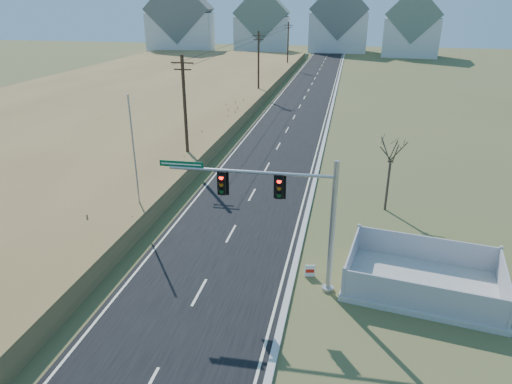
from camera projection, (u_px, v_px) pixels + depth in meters
name	position (u px, v px, depth m)	size (l,w,h in m)	color
ground	(212.00, 271.00, 23.36)	(260.00, 260.00, 0.00)	#535A2B
road	(307.00, 93.00, 68.52)	(8.00, 180.00, 0.06)	black
curb	(335.00, 93.00, 67.73)	(0.30, 180.00, 0.18)	#B2AFA8
reed_marsh	(129.00, 95.00, 63.67)	(38.00, 110.00, 1.30)	#A27F49
utility_pole_near	(185.00, 111.00, 36.30)	(1.80, 0.26, 9.00)	#422D1E
utility_pole_mid	(258.00, 64.00, 63.40)	(1.80, 0.26, 9.00)	#422D1E
utility_pole_far	(288.00, 45.00, 90.51)	(1.80, 0.26, 9.00)	#422D1E
condo_nw	(181.00, 22.00, 117.73)	(17.69, 13.38, 19.05)	silver
condo_nnw	(262.00, 25.00, 121.57)	(14.93, 11.17, 17.03)	silver
condo_n	(339.00, 22.00, 121.24)	(15.27, 10.20, 18.54)	silver
condo_ne	(412.00, 27.00, 110.99)	(14.12, 10.51, 16.52)	silver
traffic_signal_mast	(292.00, 210.00, 20.50)	(8.20, 0.57, 6.53)	#9EA0A5
fence_enclosure	(422.00, 283.00, 21.83)	(7.80, 5.89, 1.65)	#B7B5AD
open_sign	(310.00, 271.00, 22.72)	(0.52, 0.16, 0.64)	white
flagpole	(136.00, 174.00, 27.40)	(0.36, 0.36, 7.95)	#B7B5AD
bare_tree	(392.00, 149.00, 28.59)	(1.96, 1.96, 5.19)	#4C3F33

